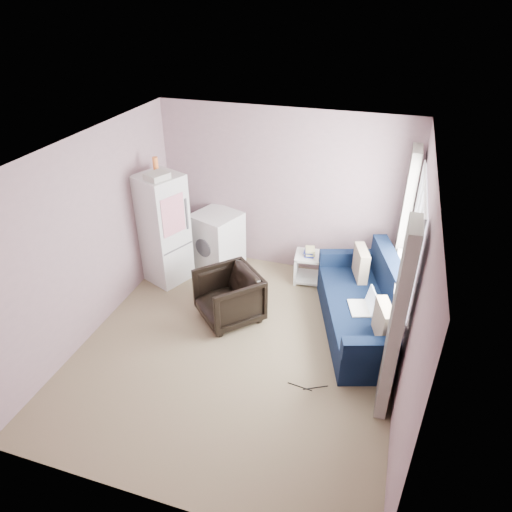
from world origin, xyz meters
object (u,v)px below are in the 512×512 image
Objects in this scene: washing_machine at (217,239)px; sofa at (369,310)px; armchair at (229,294)px; side_table at (309,265)px; fridge at (164,229)px.

washing_machine is 0.41× the size of sofa.
armchair is 1.38× the size of side_table.
washing_machine is at bearing 65.95° from fridge.
sofa is (0.97, -0.94, 0.07)m from side_table.
fridge is (-1.25, 0.66, 0.46)m from armchair.
sofa reaches higher than washing_machine.
fridge is 3.39× the size of side_table.
sofa is at bearing 15.67° from fridge.
armchair reaches higher than side_table.
sofa is at bearing 52.83° from armchair.
sofa reaches higher than armchair.
side_table is at bearing 20.31° from washing_machine.
sofa is (3.05, -0.38, -0.51)m from fridge.
side_table is (0.83, 1.23, -0.12)m from armchair.
fridge is at bearing 155.24° from sofa.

